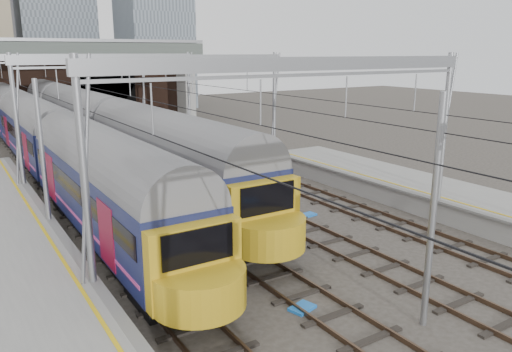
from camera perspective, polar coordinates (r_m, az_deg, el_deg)
tracks at (r=25.89m, az=-4.22°, el=-4.02°), size 14.40×80.00×0.22m
overhead_line at (r=30.54m, az=-10.34°, el=11.07°), size 16.80×80.00×8.00m
retaining_wall at (r=60.20m, az=-20.22°, el=9.68°), size 28.00×2.75×9.00m
overbridge at (r=54.00m, az=-20.55°, el=12.37°), size 28.00×3.00×9.25m
train_main at (r=50.98m, az=-21.59°, el=7.02°), size 3.07×71.02×5.20m
train_second at (r=37.89m, az=-23.71°, el=4.56°), size 2.92×50.67×4.99m
equip_cover_a at (r=16.60m, az=5.31°, el=-14.78°), size 0.94×0.77×0.10m
equip_cover_b at (r=25.33m, az=5.98°, el=-4.42°), size 0.81×0.61×0.09m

